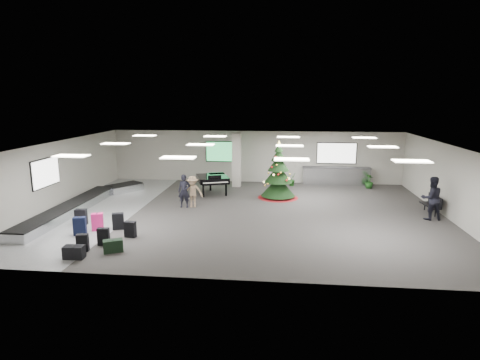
# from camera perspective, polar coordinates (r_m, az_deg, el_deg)

# --- Properties ---
(ground) EXTENTS (18.00, 18.00, 0.00)m
(ground) POSITION_cam_1_polar(r_m,az_deg,el_deg) (18.62, 0.64, -4.66)
(ground) COLOR #363331
(ground) RESTS_ON ground
(room_envelope) EXTENTS (18.02, 14.02, 3.21)m
(room_envelope) POSITION_cam_1_polar(r_m,az_deg,el_deg) (18.80, -0.31, 2.78)
(room_envelope) COLOR #B1ACA1
(room_envelope) RESTS_ON ground
(baggage_carousel) EXTENTS (2.28, 9.71, 0.43)m
(baggage_carousel) POSITION_cam_1_polar(r_m,az_deg,el_deg) (20.71, -21.56, -3.21)
(baggage_carousel) COLOR silver
(baggage_carousel) RESTS_ON ground
(service_counter) EXTENTS (4.05, 0.65, 1.08)m
(service_counter) POSITION_cam_1_polar(r_m,az_deg,el_deg) (25.12, 13.51, 0.58)
(service_counter) COLOR silver
(service_counter) RESTS_ON ground
(suitcase_0) EXTENTS (0.43, 0.29, 0.63)m
(suitcase_0) POSITION_cam_1_polar(r_m,az_deg,el_deg) (15.05, -21.47, -8.29)
(suitcase_0) COLOR black
(suitcase_0) RESTS_ON ground
(suitcase_1) EXTENTS (0.43, 0.26, 0.65)m
(suitcase_1) POSITION_cam_1_polar(r_m,az_deg,el_deg) (15.40, -18.84, -7.61)
(suitcase_1) COLOR black
(suitcase_1) RESTS_ON ground
(pink_suitcase) EXTENTS (0.51, 0.39, 0.72)m
(pink_suitcase) POSITION_cam_1_polar(r_m,az_deg,el_deg) (17.08, -19.60, -5.64)
(pink_suitcase) COLOR #ED1F76
(pink_suitcase) RESTS_ON ground
(suitcase_3) EXTENTS (0.50, 0.38, 0.69)m
(suitcase_3) POSITION_cam_1_polar(r_m,az_deg,el_deg) (16.99, -16.94, -5.62)
(suitcase_3) COLOR black
(suitcase_3) RESTS_ON ground
(navy_suitcase) EXTENTS (0.52, 0.38, 0.73)m
(navy_suitcase) POSITION_cam_1_polar(r_m,az_deg,el_deg) (16.77, -21.83, -6.11)
(navy_suitcase) COLOR black
(navy_suitcase) RESTS_ON ground
(green_duffel) EXTENTS (0.73, 0.58, 0.45)m
(green_duffel) POSITION_cam_1_polar(r_m,az_deg,el_deg) (14.66, -17.61, -8.91)
(green_duffel) COLOR black
(green_duffel) RESTS_ON ground
(suitcase_7) EXTENTS (0.45, 0.28, 0.64)m
(suitcase_7) POSITION_cam_1_polar(r_m,az_deg,el_deg) (15.93, -15.34, -6.78)
(suitcase_7) COLOR black
(suitcase_7) RESTS_ON ground
(suitcase_8) EXTENTS (0.48, 0.30, 0.70)m
(suitcase_8) POSITION_cam_1_polar(r_m,az_deg,el_deg) (18.04, -21.66, -4.93)
(suitcase_8) COLOR black
(suitcase_8) RESTS_ON ground
(black_duffel) EXTENTS (0.68, 0.41, 0.45)m
(black_duffel) POSITION_cam_1_polar(r_m,az_deg,el_deg) (14.54, -22.54, -9.46)
(black_duffel) COLOR black
(black_duffel) RESTS_ON ground
(christmas_tree) EXTENTS (2.15, 2.15, 3.07)m
(christmas_tree) POSITION_cam_1_polar(r_m,az_deg,el_deg) (21.24, 5.46, 0.24)
(christmas_tree) COLOR maroon
(christmas_tree) RESTS_ON ground
(grand_piano) EXTENTS (2.14, 2.44, 1.17)m
(grand_piano) POSITION_cam_1_polar(r_m,az_deg,el_deg) (22.10, -3.92, 0.14)
(grand_piano) COLOR black
(grand_piano) RESTS_ON ground
(bench) EXTENTS (0.57, 1.37, 0.85)m
(bench) POSITION_cam_1_polar(r_m,az_deg,el_deg) (20.40, 25.70, -3.00)
(bench) COLOR black
(bench) RESTS_ON ground
(traveler_a) EXTENTS (0.60, 0.41, 1.61)m
(traveler_a) POSITION_cam_1_polar(r_m,az_deg,el_deg) (19.51, -7.94, -1.57)
(traveler_a) COLOR black
(traveler_a) RESTS_ON ground
(traveler_b) EXTENTS (1.03, 0.63, 1.54)m
(traveler_b) POSITION_cam_1_polar(r_m,az_deg,el_deg) (19.50, -6.75, -1.65)
(traveler_b) COLOR #997C5E
(traveler_b) RESTS_ON ground
(traveler_bench) EXTENTS (1.03, 0.86, 1.91)m
(traveler_bench) POSITION_cam_1_polar(r_m,az_deg,el_deg) (19.25, 25.58, -2.35)
(traveler_bench) COLOR black
(traveler_bench) RESTS_ON ground
(potted_plant_left) EXTENTS (0.56, 0.57, 0.81)m
(potted_plant_left) POSITION_cam_1_polar(r_m,az_deg,el_deg) (24.31, 7.47, 0.10)
(potted_plant_left) COLOR #133D15
(potted_plant_left) RESTS_ON ground
(potted_plant_right) EXTENTS (0.67, 0.67, 0.84)m
(potted_plant_right) POSITION_cam_1_polar(r_m,az_deg,el_deg) (24.67, 17.89, -0.16)
(potted_plant_right) COLOR #133D15
(potted_plant_right) RESTS_ON ground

